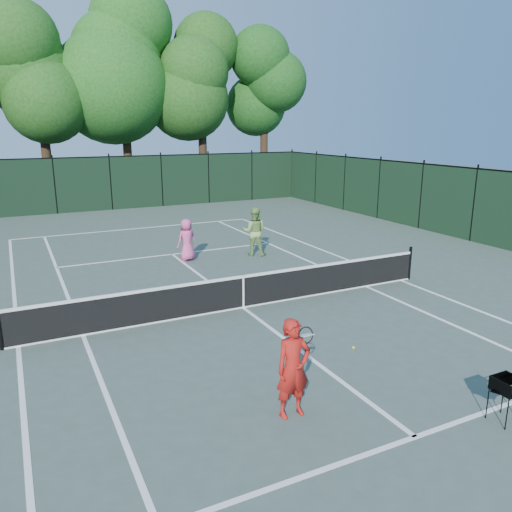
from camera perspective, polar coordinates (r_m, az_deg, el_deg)
name	(u,v)px	position (r m, az deg, el deg)	size (l,w,h in m)	color
ground	(243,308)	(13.44, -1.47, -5.94)	(90.00, 90.00, 0.00)	#425147
sideline_doubles_left	(18,347)	(12.36, -25.53, -9.34)	(0.10, 23.77, 0.01)	white
sideline_doubles_right	(401,280)	(16.39, 16.22, -2.69)	(0.10, 23.77, 0.01)	white
sideline_singles_left	(83,335)	(12.41, -19.16, -8.57)	(0.10, 23.77, 0.01)	white
sideline_singles_right	(366,286)	(15.52, 12.46, -3.41)	(0.10, 23.77, 0.01)	white
baseline_far	(138,228)	(24.36, -13.37, 3.09)	(10.97, 0.10, 0.01)	white
service_line_near	(415,437)	(8.68, 17.74, -19.09)	(8.23, 0.10, 0.01)	white
service_line_far	(172,254)	(19.18, -9.56, 0.20)	(8.23, 0.10, 0.01)	white
center_service_line	(243,308)	(13.44, -1.47, -5.92)	(0.10, 12.80, 0.01)	white
tennis_net	(243,291)	(13.28, -1.48, -4.01)	(11.69, 0.09, 1.06)	black
fence_far	(111,184)	(30.06, -16.27, 7.93)	(24.00, 0.05, 3.00)	black
tree_2	(38,72)	(33.43, -23.67, 18.66)	(6.00, 6.00, 12.40)	black
tree_3	(121,55)	(34.76, -15.14, 21.28)	(7.00, 7.00, 14.45)	black
tree_4	(201,72)	(35.39, -6.34, 20.13)	(6.20, 6.20, 12.97)	black
tree_5	(264,83)	(37.83, 0.95, 19.20)	(5.80, 5.80, 12.23)	black
coach	(293,368)	(8.45, 4.27, -12.66)	(0.92, 0.60, 1.71)	#B21A14
player_pink	(187,240)	(18.09, -7.91, 1.85)	(0.84, 0.66, 1.52)	#E14F8E
player_green	(254,232)	(18.60, -0.19, 2.81)	(1.11, 1.05, 1.81)	#8AB65B
ball_hopper	(508,385)	(9.29, 26.82, -13.05)	(0.54, 0.54, 0.78)	black
loose_ball_midcourt	(353,348)	(11.27, 11.08, -10.25)	(0.07, 0.07, 0.07)	#C2DD2D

